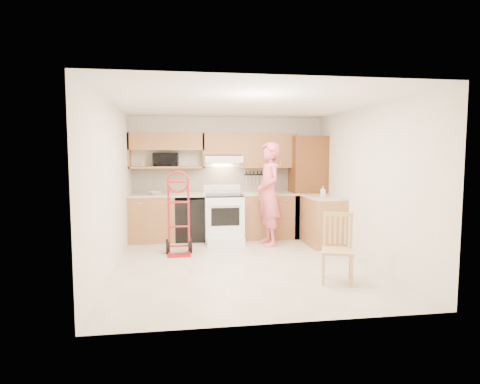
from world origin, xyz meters
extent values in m
cube|color=beige|center=(0.00, 0.00, -0.01)|extent=(4.00, 4.50, 0.02)
cube|color=white|center=(0.00, 0.00, 2.51)|extent=(4.00, 4.50, 0.02)
cube|color=white|center=(0.00, 2.26, 1.25)|extent=(4.00, 0.02, 2.50)
cube|color=white|center=(0.00, -2.26, 1.25)|extent=(4.00, 0.02, 2.50)
cube|color=white|center=(-2.01, 0.00, 1.25)|extent=(0.02, 4.50, 2.50)
cube|color=white|center=(2.01, 0.00, 1.25)|extent=(0.02, 4.50, 2.50)
cube|color=beige|center=(0.00, 2.23, 1.20)|extent=(3.92, 0.03, 0.55)
cube|color=#A46C3D|center=(-1.55, 1.95, 0.45)|extent=(0.90, 0.60, 0.90)
cube|color=black|center=(-0.80, 1.95, 0.42)|extent=(0.60, 0.60, 0.85)
cube|color=#A46C3D|center=(0.83, 1.95, 0.45)|extent=(1.14, 0.60, 0.90)
cube|color=#BBA98B|center=(-1.25, 1.95, 0.92)|extent=(1.50, 0.63, 0.04)
cube|color=#BBA98B|center=(0.83, 1.95, 0.92)|extent=(1.14, 0.63, 0.04)
cube|color=#A46C3D|center=(1.70, 1.15, 0.45)|extent=(0.60, 1.00, 0.90)
cube|color=#BBA98B|center=(1.70, 1.15, 0.92)|extent=(0.63, 1.00, 0.04)
cube|color=brown|center=(1.65, 1.95, 1.05)|extent=(0.70, 0.60, 2.10)
cube|color=#A46C3D|center=(-1.25, 2.08, 1.98)|extent=(1.50, 0.33, 0.34)
cube|color=#A46C3D|center=(-1.25, 2.08, 1.47)|extent=(1.50, 0.33, 0.04)
cube|color=#A46C3D|center=(-0.12, 2.08, 1.94)|extent=(0.76, 0.33, 0.44)
cube|color=#A46C3D|center=(0.83, 2.08, 1.80)|extent=(1.14, 0.33, 0.70)
cube|color=white|center=(-0.12, 2.02, 1.63)|extent=(0.76, 0.46, 0.14)
imported|color=black|center=(-1.27, 2.08, 1.63)|extent=(0.51, 0.36, 0.27)
imported|color=#DA5763|center=(0.67, 1.27, 0.98)|extent=(0.56, 0.77, 1.96)
imported|color=white|center=(1.70, 1.17, 1.03)|extent=(0.10, 0.10, 0.19)
imported|color=white|center=(-1.48, 1.95, 0.97)|extent=(0.31, 0.31, 0.06)
camera|label=1|loc=(-1.00, -6.12, 1.73)|focal=30.04mm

